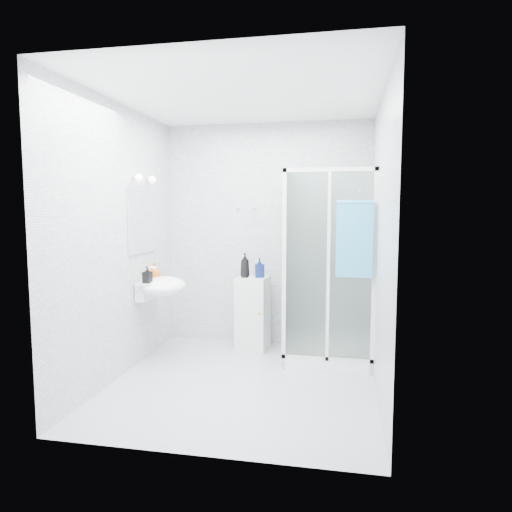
% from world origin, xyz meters
% --- Properties ---
extents(room, '(2.40, 2.60, 2.60)m').
position_xyz_m(room, '(0.00, 0.00, 1.30)').
color(room, silver).
rests_on(room, ground).
extents(shower_enclosure, '(0.90, 0.95, 2.00)m').
position_xyz_m(shower_enclosure, '(0.67, 0.77, 0.45)').
color(shower_enclosure, white).
rests_on(shower_enclosure, ground).
extents(wall_basin, '(0.46, 0.56, 0.35)m').
position_xyz_m(wall_basin, '(-0.99, 0.45, 0.80)').
color(wall_basin, white).
rests_on(wall_basin, ground).
extents(mirror, '(0.02, 0.60, 0.70)m').
position_xyz_m(mirror, '(-1.19, 0.45, 1.50)').
color(mirror, white).
rests_on(mirror, room).
extents(vanity_lights, '(0.10, 0.40, 0.08)m').
position_xyz_m(vanity_lights, '(-1.14, 0.45, 1.92)').
color(vanity_lights, silver).
rests_on(vanity_lights, room).
extents(wall_hooks, '(0.23, 0.06, 0.03)m').
position_xyz_m(wall_hooks, '(-0.25, 1.26, 1.62)').
color(wall_hooks, silver).
rests_on(wall_hooks, room).
extents(storage_cabinet, '(0.37, 0.39, 0.84)m').
position_xyz_m(storage_cabinet, '(-0.12, 1.03, 0.42)').
color(storage_cabinet, silver).
rests_on(storage_cabinet, ground).
extents(hand_towel, '(0.34, 0.05, 0.73)m').
position_xyz_m(hand_towel, '(0.99, 0.36, 1.34)').
color(hand_towel, teal).
rests_on(hand_towel, shower_enclosure).
extents(shampoo_bottle_a, '(0.11, 0.11, 0.28)m').
position_xyz_m(shampoo_bottle_a, '(-0.20, 0.99, 0.98)').
color(shampoo_bottle_a, black).
rests_on(shampoo_bottle_a, storage_cabinet).
extents(shampoo_bottle_b, '(0.13, 0.13, 0.22)m').
position_xyz_m(shampoo_bottle_b, '(-0.04, 1.02, 0.95)').
color(shampoo_bottle_b, '#0C194B').
rests_on(shampoo_bottle_b, storage_cabinet).
extents(soap_dispenser_orange, '(0.16, 0.16, 0.17)m').
position_xyz_m(soap_dispenser_orange, '(-1.11, 0.57, 0.95)').
color(soap_dispenser_orange, '#B45615').
rests_on(soap_dispenser_orange, wall_basin).
extents(soap_dispenser_black, '(0.09, 0.09, 0.17)m').
position_xyz_m(soap_dispenser_black, '(-1.05, 0.26, 0.95)').
color(soap_dispenser_black, black).
rests_on(soap_dispenser_black, wall_basin).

